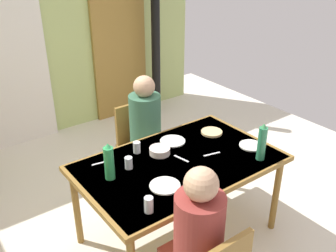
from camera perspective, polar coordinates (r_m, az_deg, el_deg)
ground_plane at (r=3.51m, az=-3.22°, el=-15.14°), size 6.14×6.14×0.00m
wall_back at (r=4.90m, az=-19.58°, el=12.74°), size 4.57×0.10×2.57m
door_wooden at (r=5.33m, az=-7.30°, el=11.84°), size 0.80×0.05×2.00m
stove_pipe_column at (r=5.25m, az=-1.89°, el=15.05°), size 0.12×0.12×2.57m
curtain_panel at (r=4.76m, az=-22.92°, el=9.23°), size 0.90×0.03×2.16m
dining_table at (r=3.04m, az=1.70°, el=-6.31°), size 1.59×0.99×0.75m
chair_far_diner at (r=3.81m, az=-4.36°, el=-2.31°), size 0.40×0.40×0.87m
person_near_diner at (r=2.33m, az=4.42°, el=-15.35°), size 0.30×0.37×0.77m
person_far_diner at (r=3.58m, az=-3.33°, el=0.82°), size 0.30×0.37×0.77m
water_bottle_green_near at (r=2.77m, az=-8.83°, el=-5.39°), size 0.07×0.07×0.29m
water_bottle_green_far at (r=3.05m, az=13.91°, el=-2.44°), size 0.07×0.07×0.31m
serving_bowl_center at (r=3.09m, az=-1.24°, el=-3.74°), size 0.17×0.17×0.05m
dinner_plate_near_left at (r=3.28m, az=0.70°, el=-2.28°), size 0.22×0.22×0.01m
dinner_plate_near_right at (r=2.72m, az=-0.47°, el=-8.94°), size 0.22×0.22×0.01m
dinner_plate_far_center at (r=3.29m, az=12.35°, el=-2.87°), size 0.20×0.20×0.01m
drinking_glass_by_near_diner at (r=3.11m, az=-4.71°, el=-3.21°), size 0.06×0.06×0.10m
drinking_glass_by_far_diner at (r=2.48m, az=-2.90°, el=-11.70°), size 0.06×0.06×0.11m
drinking_glass_spare_center at (r=2.91m, az=-5.93°, el=-5.52°), size 0.06×0.06×0.09m
bread_plate_sliced at (r=3.44m, az=6.57°, el=-0.92°), size 0.19×0.19×0.02m
cutlery_knife_near at (r=3.04m, az=2.01°, el=-4.91°), size 0.04×0.15×0.00m
cutlery_fork_near at (r=3.12m, az=6.60°, el=-4.21°), size 0.15×0.05×0.00m
cutlery_knife_far at (r=3.03m, az=-10.00°, el=-5.46°), size 0.15×0.04×0.00m
cutlery_fork_far at (r=2.82m, az=4.98°, el=-7.80°), size 0.14×0.09×0.00m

